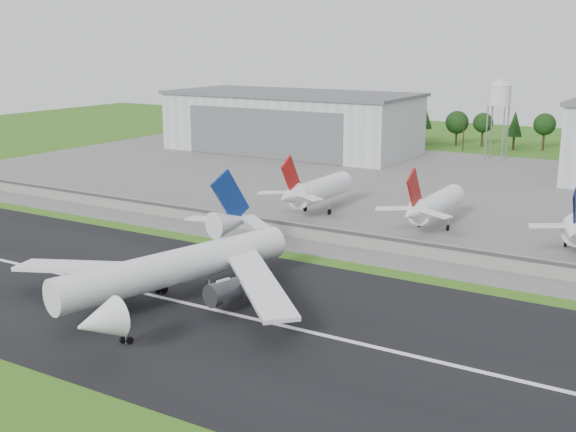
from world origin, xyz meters
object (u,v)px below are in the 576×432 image
Objects in this scene: parked_jet_red_a at (315,190)px; parked_jet_red_b at (432,205)px; ground_vehicle at (56,299)px; main_airliner at (176,275)px.

parked_jet_red_b is (30.72, -0.04, -0.20)m from parked_jet_red_a.
ground_vehicle is 85.90m from parked_jet_red_b.
main_airliner reaches higher than ground_vehicle.
parked_jet_red_b reaches higher than ground_vehicle.
parked_jet_red_a reaches higher than ground_vehicle.
parked_jet_red_a is at bearing -9.48° from ground_vehicle.
parked_jet_red_b is (37.08, 77.30, 5.24)m from ground_vehicle.
main_airliner is at bearing -63.83° from ground_vehicle.
parked_jet_red_b is at bearing -0.07° from parked_jet_red_a.
parked_jet_red_a is at bearing 179.93° from parked_jet_red_b.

